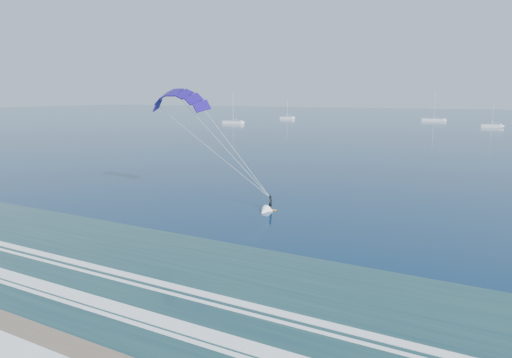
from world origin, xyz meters
The scene contains 5 objects.
kitesurfer_rig centered at (-9.89, 29.52, 7.52)m, with size 16.72×4.52×14.27m.
sailboat_0 centered at (-88.22, 161.06, 0.69)m, with size 10.06×2.40×13.50m.
sailboat_1 centered at (-83.74, 208.61, 0.67)m, with size 7.52×2.40×10.49m.
sailboat_2 centered at (-12.79, 224.47, 0.70)m, with size 10.75×2.40×14.21m.
sailboat_3 centered at (13.38, 188.64, 0.68)m, with size 7.43×2.40×10.49m.
Camera 1 is at (17.90, -12.65, 12.42)m, focal length 32.00 mm.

